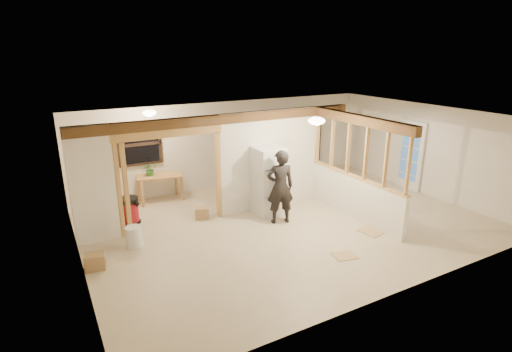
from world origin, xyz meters
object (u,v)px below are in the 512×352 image
work_table (160,188)px  shop_vac (129,210)px  woman (280,187)px  refrigerator (269,181)px  bookshelf (306,146)px

work_table → shop_vac: work_table is taller
woman → work_table: 3.48m
woman → shop_vac: (-3.12, 1.64, -0.56)m
work_table → shop_vac: (-1.06, -1.11, -0.04)m
shop_vac → work_table: bearing=46.4°
refrigerator → bookshelf: bookshelf is taller
bookshelf → work_table: bearing=-178.7°
refrigerator → bookshelf: (2.70, 2.22, 0.11)m
work_table → shop_vac: size_ratio=1.78×
work_table → bookshelf: 4.87m
woman → shop_vac: woman is taller
refrigerator → shop_vac: 3.39m
refrigerator → work_table: bearing=135.4°
refrigerator → work_table: refrigerator is taller
refrigerator → woman: bearing=-96.4°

